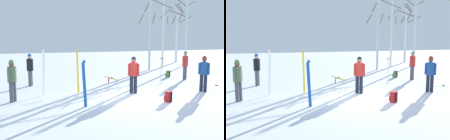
# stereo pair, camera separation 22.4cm
# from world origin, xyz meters

# --- Properties ---
(ground_plane) EXTENTS (60.00, 60.00, 0.00)m
(ground_plane) POSITION_xyz_m (0.00, 0.00, 0.00)
(ground_plane) COLOR white
(person_0) EXTENTS (0.34, 0.50, 1.72)m
(person_0) POSITION_xyz_m (-4.31, 4.18, 0.98)
(person_0) COLOR #4C4C56
(person_0) RESTS_ON ground_plane
(person_1) EXTENTS (0.44, 0.35, 1.72)m
(person_1) POSITION_xyz_m (3.60, 0.34, 0.98)
(person_1) COLOR #1E2338
(person_1) RESTS_ON ground_plane
(person_2) EXTENTS (0.34, 0.45, 1.72)m
(person_2) POSITION_xyz_m (-4.94, 0.95, 0.98)
(person_2) COLOR #4C4C56
(person_2) RESTS_ON ground_plane
(person_3) EXTENTS (0.48, 0.34, 1.72)m
(person_3) POSITION_xyz_m (0.28, 0.98, 0.98)
(person_3) COLOR #1E2338
(person_3) RESTS_ON ground_plane
(person_4) EXTENTS (0.44, 0.35, 1.72)m
(person_4) POSITION_xyz_m (4.64, 3.57, 0.98)
(person_4) COLOR #4C4C56
(person_4) RESTS_ON ground_plane
(ski_pair_planted_0) EXTENTS (0.14, 0.15, 2.03)m
(ski_pair_planted_0) POSITION_xyz_m (-2.16, 1.83, 1.01)
(ski_pair_planted_0) COLOR yellow
(ski_pair_planted_0) RESTS_ON ground_plane
(ski_pair_planted_1) EXTENTS (0.17, 0.17, 1.77)m
(ski_pair_planted_1) POSITION_xyz_m (-2.30, -0.57, 0.88)
(ski_pair_planted_1) COLOR blue
(ski_pair_planted_1) RESTS_ON ground_plane
(ski_pair_planted_2) EXTENTS (0.17, 0.22, 2.04)m
(ski_pair_planted_2) POSITION_xyz_m (-3.69, 1.81, 1.01)
(ski_pair_planted_2) COLOR white
(ski_pair_planted_2) RESTS_ON ground_plane
(ski_pair_lying_0) EXTENTS (1.84, 0.41, 0.05)m
(ski_pair_lying_0) POSITION_xyz_m (5.20, 1.44, 0.01)
(ski_pair_lying_0) COLOR green
(ski_pair_lying_0) RESTS_ON ground_plane
(ski_pair_lying_1) EXTENTS (0.54, 1.76, 0.05)m
(ski_pair_lying_1) POSITION_xyz_m (0.51, 5.27, 0.01)
(ski_pair_lying_1) COLOR yellow
(ski_pair_lying_1) RESTS_ON ground_plane
(ski_poles_0) EXTENTS (0.07, 0.27, 1.46)m
(ski_poles_0) POSITION_xyz_m (2.62, 2.73, 0.78)
(ski_poles_0) COLOR #B2B2BC
(ski_poles_0) RESTS_ON ground_plane
(backpack_0) EXTENTS (0.35, 0.34, 0.44)m
(backpack_0) POSITION_xyz_m (4.06, 4.59, 0.21)
(backpack_0) COLOR #4C7F3F
(backpack_0) RESTS_ON ground_plane
(backpack_2) EXTENTS (0.33, 0.34, 0.44)m
(backpack_2) POSITION_xyz_m (1.05, -0.89, 0.21)
(backpack_2) COLOR red
(backpack_2) RESTS_ON ground_plane
(water_bottle_0) EXTENTS (0.06, 0.06, 0.28)m
(water_bottle_0) POSITION_xyz_m (-0.09, 3.85, 0.13)
(water_bottle_0) COLOR red
(water_bottle_0) RESTS_ON ground_plane
(birch_tree_1) EXTENTS (1.36, 1.76, 6.44)m
(birch_tree_1) POSITION_xyz_m (4.43, 8.23, 3.33)
(birch_tree_1) COLOR silver
(birch_tree_1) RESTS_ON ground_plane
(birch_tree_2) EXTENTS (1.60, 1.61, 6.29)m
(birch_tree_2) POSITION_xyz_m (6.17, 9.30, 3.24)
(birch_tree_2) COLOR silver
(birch_tree_2) RESTS_ON ground_plane
(birch_tree_3) EXTENTS (1.52, 1.12, 6.38)m
(birch_tree_3) POSITION_xyz_m (9.00, 10.34, 3.28)
(birch_tree_3) COLOR silver
(birch_tree_3) RESTS_ON ground_plane
(birch_tree_4) EXTENTS (1.69, 1.53, 6.01)m
(birch_tree_4) POSITION_xyz_m (9.41, 12.61, 3.20)
(birch_tree_4) COLOR silver
(birch_tree_4) RESTS_ON ground_plane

